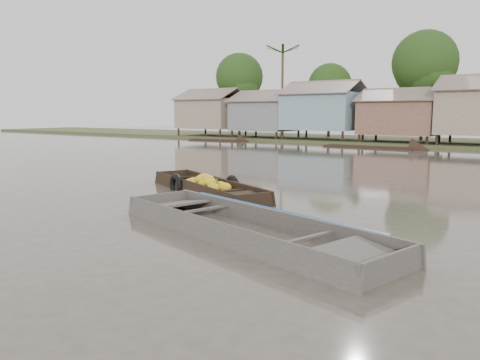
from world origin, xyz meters
The scene contains 3 objects.
ground centered at (0.00, 0.00, 0.00)m, with size 120.00×120.00×0.00m, color #494238.
banana_boat centered at (-2.24, 2.83, 0.18)m, with size 5.98×3.79×0.85m.
viewer_boat centered at (1.90, -0.87, 0.05)m, with size 7.36×3.67×0.57m.
Camera 1 is at (7.28, -8.82, 2.56)m, focal length 35.00 mm.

